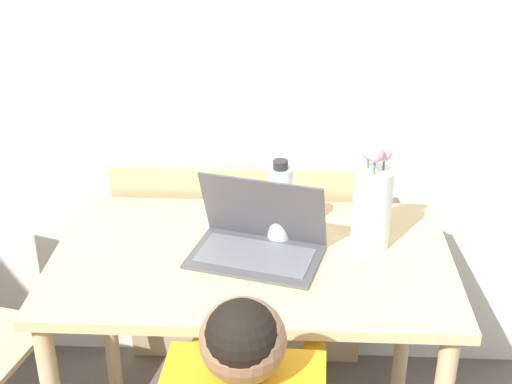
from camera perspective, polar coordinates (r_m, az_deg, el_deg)
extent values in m
cube|color=white|center=(2.29, 0.35, 12.90)|extent=(6.40, 0.05, 2.50)
cube|color=#D6B784|center=(1.98, -0.50, -5.46)|extent=(1.10, 0.67, 0.03)
cylinder|color=#D6B784|center=(2.50, -11.81, -8.97)|extent=(0.05, 0.05, 0.72)
cylinder|color=#D6B784|center=(2.46, 11.87, -9.63)|extent=(0.05, 0.05, 0.72)
cylinder|color=#D6B784|center=(2.47, -15.97, -14.30)|extent=(0.04, 0.04, 0.42)
sphere|color=#936B4C|center=(1.37, -1.07, -11.86)|extent=(0.17, 0.17, 0.17)
sphere|color=black|center=(1.35, -1.15, -11.55)|extent=(0.14, 0.14, 0.14)
cylinder|color=orange|center=(1.70, 4.57, -14.79)|extent=(0.07, 0.24, 0.06)
cylinder|color=orange|center=(1.72, -4.84, -14.21)|extent=(0.07, 0.24, 0.06)
cube|color=#4C4C51|center=(1.96, -0.07, -5.25)|extent=(0.40, 0.31, 0.01)
cube|color=slate|center=(1.95, -0.07, -5.10)|extent=(0.34, 0.23, 0.00)
cube|color=#4C4C51|center=(1.96, 0.58, -1.44)|extent=(0.36, 0.17, 0.21)
cube|color=silver|center=(1.97, 0.61, -1.36)|extent=(0.32, 0.15, 0.19)
cylinder|color=silver|center=(1.99, 9.26, -1.36)|extent=(0.11, 0.11, 0.23)
cylinder|color=#3D7A38|center=(1.98, 10.00, -0.12)|extent=(0.01, 0.01, 0.23)
sphere|color=#EA9EC6|center=(1.93, 10.26, 2.93)|extent=(0.04, 0.04, 0.04)
cylinder|color=#3D7A38|center=(1.98, 8.80, 0.10)|extent=(0.01, 0.01, 0.24)
sphere|color=#EA9EC6|center=(1.93, 9.04, 3.23)|extent=(0.05, 0.05, 0.05)
cylinder|color=#3D7A38|center=(1.95, 9.28, -0.32)|extent=(0.01, 0.01, 0.24)
sphere|color=#EA9EC6|center=(1.89, 9.54, 2.98)|extent=(0.05, 0.05, 0.05)
cylinder|color=silver|center=(2.00, 1.92, -1.07)|extent=(0.07, 0.07, 0.22)
cylinder|color=#262628|center=(1.94, 1.98, 2.15)|extent=(0.04, 0.04, 0.02)
cube|color=tan|center=(2.50, -1.02, -6.46)|extent=(0.86, 0.13, 0.85)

